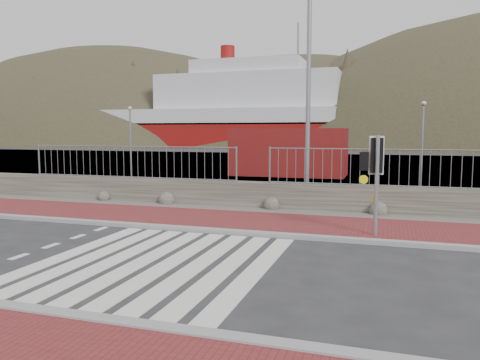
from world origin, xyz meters
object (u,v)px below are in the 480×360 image
(traffic_signal_far, at_px, (376,164))
(shipping_container, at_px, (289,152))
(streetlight, at_px, (313,61))
(ferry, at_px, (213,116))

(traffic_signal_far, bearing_deg, shipping_container, -84.10)
(streetlight, bearing_deg, shipping_container, 89.43)
(ferry, distance_m, streetlight, 65.38)
(traffic_signal_far, height_order, streetlight, streetlight)
(traffic_signal_far, bearing_deg, ferry, -79.03)
(ferry, xyz_separation_m, traffic_signal_far, (28.82, -64.22, -3.49))
(traffic_signal_far, xyz_separation_m, streetlight, (-2.29, 4.46, 3.22))
(shipping_container, bearing_deg, ferry, 115.58)
(ferry, height_order, streetlight, ferry)
(ferry, xyz_separation_m, shipping_container, (23.33, -48.37, -3.94))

